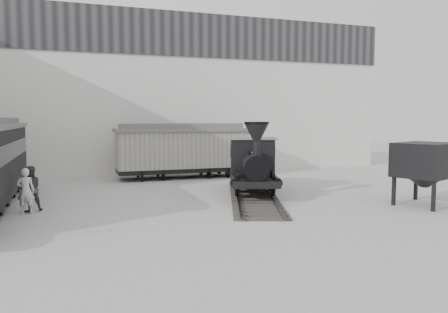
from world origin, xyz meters
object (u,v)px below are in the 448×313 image
object	(u,v)px
locomotive	(253,169)
coal_hopper	(425,165)
boxcar	(183,149)
visitor_a	(26,191)
visitor_b	(30,189)

from	to	relation	value
locomotive	coal_hopper	distance (m)	7.79
locomotive	boxcar	world-z (taller)	locomotive
visitor_a	visitor_b	xyz separation A→B (m)	(0.13, 0.36, 0.02)
locomotive	coal_hopper	bearing A→B (deg)	-19.78
visitor_b	coal_hopper	world-z (taller)	coal_hopper
boxcar	locomotive	bearing A→B (deg)	-75.94
coal_hopper	visitor_a	bearing A→B (deg)	144.90
locomotive	coal_hopper	xyz separation A→B (m)	(6.09, -4.82, 0.48)
locomotive	visitor_b	size ratio (longest dim) A/B	5.47
visitor_a	coal_hopper	size ratio (longest dim) A/B	0.59
visitor_a	visitor_b	bearing A→B (deg)	-106.69
locomotive	boxcar	distance (m)	7.45
coal_hopper	locomotive	bearing A→B (deg)	119.58
visitor_b	boxcar	bearing A→B (deg)	-152.38
locomotive	visitor_a	xyz separation A→B (m)	(-10.19, -1.05, -0.39)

